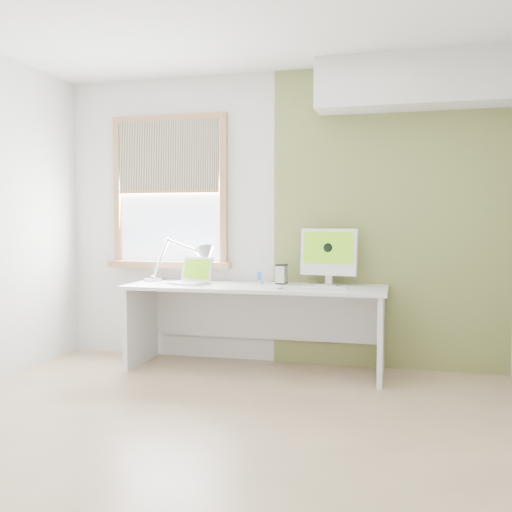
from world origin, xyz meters
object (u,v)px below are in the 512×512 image
(desk_lamp, at_px, (195,259))
(external_drive, at_px, (282,274))
(imac, at_px, (329,253))
(desk, at_px, (257,307))
(laptop, at_px, (192,277))

(desk_lamp, relative_size, external_drive, 4.20)
(imac, bearing_deg, external_drive, -177.22)
(desk_lamp, distance_m, imac, 1.20)
(desk, xyz_separation_m, desk_lamp, (-0.60, 0.13, 0.40))
(laptop, distance_m, external_drive, 0.78)
(desk_lamp, relative_size, laptop, 1.82)
(laptop, height_order, external_drive, laptop)
(laptop, bearing_deg, desk, 5.04)
(external_drive, bearing_deg, desk, -147.64)
(desk, relative_size, laptop, 5.58)
(desk, relative_size, external_drive, 12.92)
(desk, xyz_separation_m, imac, (0.60, 0.14, 0.46))
(external_drive, relative_size, imac, 0.34)
(external_drive, bearing_deg, laptop, -167.23)
(desk, height_order, imac, imac)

